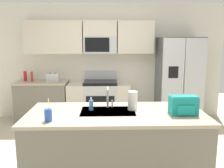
{
  "coord_description": "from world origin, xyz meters",
  "views": [
    {
      "loc": [
        -0.1,
        -3.43,
        1.78
      ],
      "look_at": [
        0.01,
        0.6,
        1.05
      ],
      "focal_mm": 38.59,
      "sensor_mm": 36.0,
      "label": 1
    }
  ],
  "objects_px": {
    "soap_dispenser": "(91,105)",
    "backpack": "(183,105)",
    "bottle_red": "(25,76)",
    "paper_towel_roll": "(133,101)",
    "range_oven": "(99,101)",
    "pepper_mill": "(32,76)",
    "drink_cup_blue": "(48,115)",
    "toaster": "(53,77)",
    "sink_faucet": "(108,96)",
    "refrigerator": "(178,80)"
  },
  "relations": [
    {
      "from": "soap_dispenser",
      "to": "backpack",
      "type": "height_order",
      "value": "backpack"
    },
    {
      "from": "bottle_red",
      "to": "backpack",
      "type": "bearing_deg",
      "value": -42.71
    },
    {
      "from": "bottle_red",
      "to": "backpack",
      "type": "height_order",
      "value": "backpack"
    },
    {
      "from": "soap_dispenser",
      "to": "paper_towel_roll",
      "type": "height_order",
      "value": "paper_towel_roll"
    },
    {
      "from": "range_oven",
      "to": "pepper_mill",
      "type": "height_order",
      "value": "pepper_mill"
    },
    {
      "from": "drink_cup_blue",
      "to": "paper_towel_roll",
      "type": "height_order",
      "value": "drink_cup_blue"
    },
    {
      "from": "toaster",
      "to": "pepper_mill",
      "type": "height_order",
      "value": "pepper_mill"
    },
    {
      "from": "backpack",
      "to": "bottle_red",
      "type": "bearing_deg",
      "value": 137.29
    },
    {
      "from": "toaster",
      "to": "sink_faucet",
      "type": "height_order",
      "value": "sink_faucet"
    },
    {
      "from": "refrigerator",
      "to": "bottle_red",
      "type": "relative_size",
      "value": 8.54
    },
    {
      "from": "range_oven",
      "to": "drink_cup_blue",
      "type": "bearing_deg",
      "value": -100.31
    },
    {
      "from": "toaster",
      "to": "drink_cup_blue",
      "type": "distance_m",
      "value": 2.65
    },
    {
      "from": "pepper_mill",
      "to": "range_oven",
      "type": "bearing_deg",
      "value": 0.1
    },
    {
      "from": "refrigerator",
      "to": "toaster",
      "type": "bearing_deg",
      "value": 179.59
    },
    {
      "from": "drink_cup_blue",
      "to": "backpack",
      "type": "relative_size",
      "value": 0.81
    },
    {
      "from": "bottle_red",
      "to": "drink_cup_blue",
      "type": "distance_m",
      "value": 2.93
    },
    {
      "from": "toaster",
      "to": "sink_faucet",
      "type": "distance_m",
      "value": 2.41
    },
    {
      "from": "bottle_red",
      "to": "backpack",
      "type": "distance_m",
      "value": 3.68
    },
    {
      "from": "refrigerator",
      "to": "sink_faucet",
      "type": "height_order",
      "value": "refrigerator"
    },
    {
      "from": "toaster",
      "to": "sink_faucet",
      "type": "xyz_separation_m",
      "value": [
        1.18,
        -2.1,
        0.08
      ]
    },
    {
      "from": "pepper_mill",
      "to": "backpack",
      "type": "bearing_deg",
      "value": -43.86
    },
    {
      "from": "drink_cup_blue",
      "to": "soap_dispenser",
      "type": "relative_size",
      "value": 1.52
    },
    {
      "from": "toaster",
      "to": "pepper_mill",
      "type": "distance_m",
      "value": 0.47
    },
    {
      "from": "soap_dispenser",
      "to": "paper_towel_roll",
      "type": "relative_size",
      "value": 0.71
    },
    {
      "from": "range_oven",
      "to": "toaster",
      "type": "bearing_deg",
      "value": -176.96
    },
    {
      "from": "range_oven",
      "to": "pepper_mill",
      "type": "xyz_separation_m",
      "value": [
        -1.45,
        -0.0,
        0.56
      ]
    },
    {
      "from": "toaster",
      "to": "soap_dispenser",
      "type": "bearing_deg",
      "value": -66.46
    },
    {
      "from": "toaster",
      "to": "bottle_red",
      "type": "xyz_separation_m",
      "value": [
        -0.62,
        0.1,
        0.02
      ]
    },
    {
      "from": "refrigerator",
      "to": "backpack",
      "type": "relative_size",
      "value": 5.78
    },
    {
      "from": "soap_dispenser",
      "to": "refrigerator",
      "type": "bearing_deg",
      "value": 50.67
    },
    {
      "from": "toaster",
      "to": "paper_towel_roll",
      "type": "xyz_separation_m",
      "value": [
        1.49,
        -2.18,
        0.03
      ]
    },
    {
      "from": "bottle_red",
      "to": "pepper_mill",
      "type": "bearing_deg",
      "value": -17.95
    },
    {
      "from": "backpack",
      "to": "refrigerator",
      "type": "bearing_deg",
      "value": 74.48
    },
    {
      "from": "refrigerator",
      "to": "range_oven",
      "type": "bearing_deg",
      "value": 177.65
    },
    {
      "from": "drink_cup_blue",
      "to": "soap_dispenser",
      "type": "xyz_separation_m",
      "value": [
        0.45,
        0.41,
        -0.0
      ]
    },
    {
      "from": "refrigerator",
      "to": "pepper_mill",
      "type": "height_order",
      "value": "refrigerator"
    },
    {
      "from": "range_oven",
      "to": "refrigerator",
      "type": "xyz_separation_m",
      "value": [
        1.75,
        -0.07,
        0.48
      ]
    },
    {
      "from": "pepper_mill",
      "to": "paper_towel_roll",
      "type": "bearing_deg",
      "value": -48.84
    },
    {
      "from": "sink_faucet",
      "to": "soap_dispenser",
      "type": "bearing_deg",
      "value": -156.33
    },
    {
      "from": "drink_cup_blue",
      "to": "toaster",
      "type": "bearing_deg",
      "value": 100.99
    },
    {
      "from": "pepper_mill",
      "to": "refrigerator",
      "type": "bearing_deg",
      "value": -1.24
    },
    {
      "from": "drink_cup_blue",
      "to": "pepper_mill",
      "type": "bearing_deg",
      "value": 110.04
    },
    {
      "from": "soap_dispenser",
      "to": "sink_faucet",
      "type": "bearing_deg",
      "value": 23.67
    },
    {
      "from": "toaster",
      "to": "bottle_red",
      "type": "distance_m",
      "value": 0.63
    },
    {
      "from": "toaster",
      "to": "paper_towel_roll",
      "type": "distance_m",
      "value": 2.64
    },
    {
      "from": "pepper_mill",
      "to": "bottle_red",
      "type": "xyz_separation_m",
      "value": [
        -0.16,
        0.05,
        0.0
      ]
    },
    {
      "from": "range_oven",
      "to": "paper_towel_roll",
      "type": "xyz_separation_m",
      "value": [
        0.5,
        -2.24,
        0.58
      ]
    },
    {
      "from": "paper_towel_roll",
      "to": "backpack",
      "type": "relative_size",
      "value": 0.75
    },
    {
      "from": "refrigerator",
      "to": "soap_dispenser",
      "type": "height_order",
      "value": "refrigerator"
    },
    {
      "from": "range_oven",
      "to": "backpack",
      "type": "height_order",
      "value": "backpack"
    }
  ]
}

